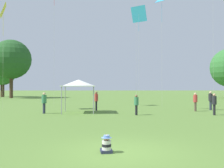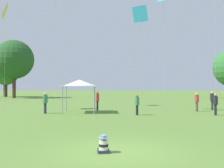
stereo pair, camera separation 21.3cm
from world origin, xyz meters
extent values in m
plane|color=#567A33|center=(0.00, 0.00, 0.00)|extent=(300.00, 300.00, 0.00)
cube|color=#282D47|center=(-0.50, -0.04, 0.05)|extent=(0.43, 0.51, 0.10)
cylinder|color=silver|center=(-0.49, -0.12, 0.26)|extent=(0.34, 0.34, 0.31)
cylinder|color=black|center=(-0.49, -0.12, 0.26)|extent=(0.35, 0.35, 0.09)
sphere|color=tan|center=(-0.49, -0.12, 0.50)|extent=(0.20, 0.20, 0.20)
cylinder|color=#6B8ED1|center=(-0.49, -0.12, 0.50)|extent=(0.34, 0.34, 0.01)
cylinder|color=#6B8ED1|center=(-0.49, -0.12, 0.54)|extent=(0.21, 0.21, 0.09)
cylinder|color=black|center=(-1.43, 15.39, 0.43)|extent=(0.23, 0.23, 0.87)
cylinder|color=#B23833|center=(-1.43, 15.39, 1.21)|extent=(0.41, 0.41, 0.69)
sphere|color=brown|center=(-1.43, 15.39, 1.65)|extent=(0.23, 0.23, 0.23)
cylinder|color=#282D42|center=(-5.63, 12.81, 0.43)|extent=(0.30, 0.30, 0.85)
cylinder|color=#387A51|center=(-5.63, 12.81, 1.19)|extent=(0.55, 0.55, 0.67)
sphere|color=#DBAD89|center=(-5.63, 12.81, 1.63)|extent=(0.23, 0.23, 0.23)
cylinder|color=#282D42|center=(9.36, 15.67, 0.43)|extent=(0.29, 0.29, 0.87)
cylinder|color=#232328|center=(9.36, 15.67, 1.21)|extent=(0.53, 0.53, 0.69)
sphere|color=#DBAD89|center=(9.36, 15.67, 1.66)|extent=(0.24, 0.24, 0.24)
cylinder|color=black|center=(7.89, 11.30, 0.41)|extent=(0.20, 0.20, 0.82)
cylinder|color=#232328|center=(7.89, 11.30, 1.15)|extent=(0.36, 0.36, 0.65)
sphere|color=tan|center=(7.89, 11.30, 1.57)|extent=(0.22, 0.22, 0.22)
cylinder|color=brown|center=(7.51, 14.53, 0.41)|extent=(0.23, 0.23, 0.82)
cylinder|color=#B23833|center=(7.51, 14.53, 1.14)|extent=(0.42, 0.42, 0.65)
sphere|color=#DBAD89|center=(7.51, 14.53, 1.56)|extent=(0.22, 0.22, 0.22)
cylinder|color=black|center=(1.83, 11.45, 0.39)|extent=(0.23, 0.23, 0.78)
cylinder|color=#387A51|center=(1.83, 11.45, 1.09)|extent=(0.42, 0.42, 0.62)
sphere|color=brown|center=(1.83, 11.45, 1.48)|extent=(0.21, 0.21, 0.21)
cube|color=white|center=(-2.86, 13.38, 2.26)|extent=(2.94, 2.94, 0.08)
cone|color=white|center=(-2.86, 13.38, 2.56)|extent=(2.79, 2.79, 0.51)
cylinder|color=#99999E|center=(-4.18, 14.60, 1.11)|extent=(0.07, 0.07, 2.22)
cylinder|color=#99999E|center=(-1.64, 14.71, 1.11)|extent=(0.07, 0.07, 2.22)
cylinder|color=#99999E|center=(-4.07, 12.06, 1.11)|extent=(0.07, 0.07, 2.22)
cylinder|color=#99999E|center=(-1.53, 12.17, 1.11)|extent=(0.07, 0.07, 2.22)
cylinder|color=#BCB7A8|center=(11.26, 19.65, 7.44)|extent=(0.01, 0.01, 14.87)
cylinder|color=#BCB7A8|center=(-6.11, 19.29, 6.70)|extent=(0.01, 0.01, 13.39)
cube|color=yellow|center=(-10.01, 15.36, 9.23)|extent=(0.89, 1.41, 1.24)
cylinder|color=yellow|center=(-10.01, 15.36, 7.85)|extent=(0.02, 0.02, 1.84)
cylinder|color=#BCB7A8|center=(-10.01, 15.36, 4.62)|extent=(0.01, 0.01, 9.23)
cylinder|color=#339EDB|center=(5.64, 19.89, 10.39)|extent=(0.02, 0.02, 2.15)
cylinder|color=#BCB7A8|center=(5.64, 19.89, 5.95)|extent=(0.01, 0.01, 11.89)
cube|color=#339EDB|center=(2.50, 15.18, 8.93)|extent=(1.48, 1.21, 1.37)
cylinder|color=#339EDB|center=(2.50, 15.18, 7.88)|extent=(0.02, 0.02, 1.09)
cylinder|color=#BCB7A8|center=(2.50, 15.18, 4.47)|extent=(0.01, 0.01, 8.93)
cylinder|color=#BCB7A8|center=(3.06, 22.23, 9.56)|extent=(0.01, 0.01, 19.12)
cylinder|color=#473323|center=(-23.16, 48.66, 1.94)|extent=(0.81, 0.81, 3.88)
sphere|color=#337033|center=(-23.16, 48.66, 5.47)|extent=(5.78, 5.78, 5.78)
cylinder|color=#473323|center=(-19.07, 42.56, 2.74)|extent=(0.67, 0.67, 5.48)
sphere|color=#235123|center=(-19.07, 42.56, 7.58)|extent=(7.64, 7.64, 7.64)
camera|label=1|loc=(-0.50, -8.86, 2.20)|focal=42.00mm
camera|label=2|loc=(-0.29, -8.86, 2.20)|focal=42.00mm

